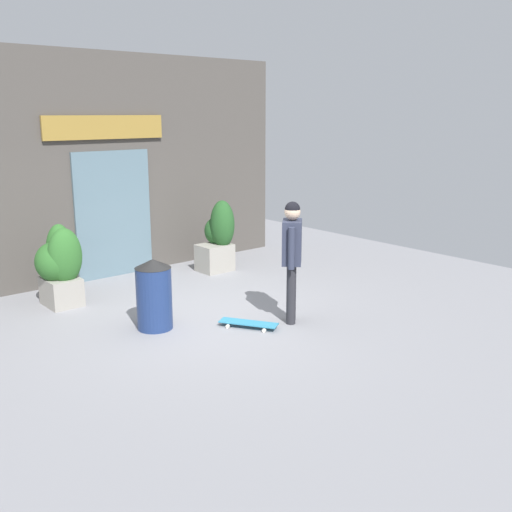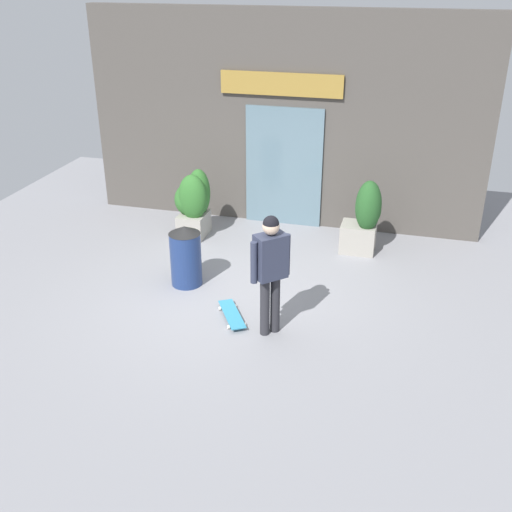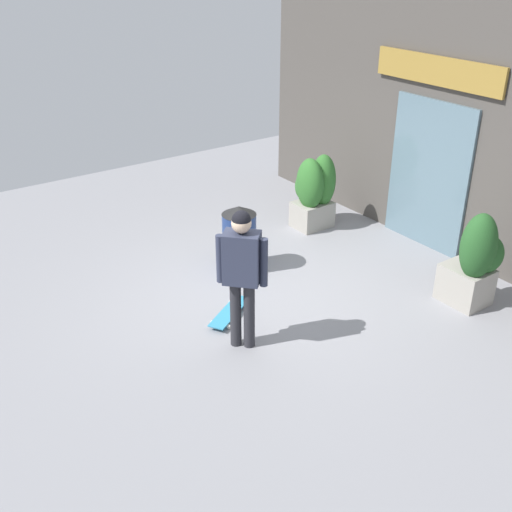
% 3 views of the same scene
% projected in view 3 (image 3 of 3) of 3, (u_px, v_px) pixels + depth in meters
% --- Properties ---
extents(ground_plane, '(12.00, 12.00, 0.00)m').
position_uv_depth(ground_plane, '(262.00, 297.00, 8.27)').
color(ground_plane, gray).
extents(building_facade, '(7.38, 0.31, 3.91)m').
position_uv_depth(building_facade, '(439.00, 119.00, 9.00)').
color(building_facade, '#4C4742').
rests_on(building_facade, ground_plane).
extents(skateboarder, '(0.47, 0.47, 1.72)m').
position_uv_depth(skateboarder, '(242.00, 266.00, 6.81)').
color(skateboarder, '#28282D').
rests_on(skateboarder, ground_plane).
extents(skateboard, '(0.60, 0.81, 0.08)m').
position_uv_depth(skateboard, '(230.00, 312.00, 7.82)').
color(skateboard, teal).
rests_on(skateboard, ground_plane).
extents(planter_box_left, '(0.66, 0.65, 1.24)m').
position_uv_depth(planter_box_left, '(314.00, 190.00, 10.01)').
color(planter_box_left, gray).
rests_on(planter_box_left, ground_plane).
extents(planter_box_right, '(0.65, 0.67, 1.32)m').
position_uv_depth(planter_box_right, '(476.00, 262.00, 7.82)').
color(planter_box_right, gray).
rests_on(planter_box_right, ground_plane).
extents(trash_bin, '(0.49, 0.49, 0.98)m').
position_uv_depth(trash_bin, '(239.00, 238.00, 8.76)').
color(trash_bin, navy).
rests_on(trash_bin, ground_plane).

